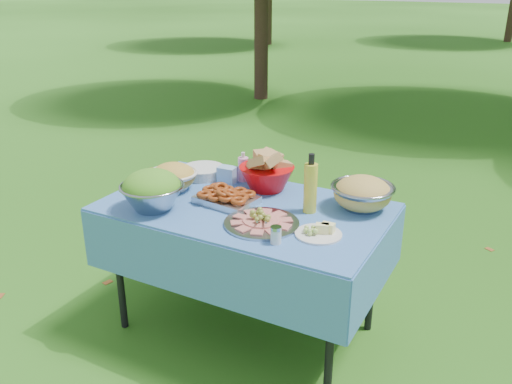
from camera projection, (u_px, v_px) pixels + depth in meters
ground at (246, 327)px, 3.11m from camera, size 80.00×80.00×0.00m
picnic_table at (245, 269)px, 2.97m from camera, size 1.46×0.86×0.76m
salad_bowl at (152, 190)px, 2.75m from camera, size 0.34×0.34×0.21m
pasta_bowl_white at (173, 176)px, 3.02m from camera, size 0.34×0.34×0.15m
plate_stack at (203, 172)px, 3.22m from camera, size 0.33×0.33×0.06m
wipes_box at (227, 175)px, 3.13m from camera, size 0.11×0.08×0.09m
sanitizer_bottle at (243, 167)px, 3.14m from camera, size 0.06×0.06×0.17m
bread_bowl at (267, 172)px, 3.01m from camera, size 0.38×0.38×0.21m
pasta_bowl_steel at (362, 193)px, 2.77m from camera, size 0.42×0.42×0.17m
fried_tray at (226, 197)px, 2.85m from camera, size 0.33×0.25×0.07m
charcuterie_platter at (262, 216)px, 2.60m from camera, size 0.46×0.46×0.08m
oil_bottle at (311, 183)px, 2.70m from camera, size 0.09×0.09×0.31m
cheese_plate at (319, 229)px, 2.50m from camera, size 0.26×0.26×0.06m
shaker at (276, 235)px, 2.42m from camera, size 0.06×0.06×0.08m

